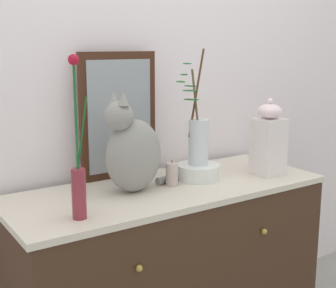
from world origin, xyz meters
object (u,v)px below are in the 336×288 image
at_px(sideboard, 168,275).
at_px(vase_slim_green, 78,178).
at_px(candle_pillar, 172,174).
at_px(bowl_porcelain, 198,172).
at_px(cat_sitting, 133,151).
at_px(vase_glass_clear, 198,137).
at_px(jar_lidded_porcelain, 269,141).
at_px(mirror_leaning, 119,116).

height_order(sideboard, vase_slim_green, vase_slim_green).
height_order(sideboard, candle_pillar, candle_pillar).
relative_size(bowl_porcelain, candle_pillar, 1.75).
bearing_deg(cat_sitting, vase_slim_green, -151.47).
bearing_deg(candle_pillar, cat_sitting, 173.82).
xyz_separation_m(vase_glass_clear, candle_pillar, (-0.15, -0.02, -0.14)).
height_order(cat_sitting, jar_lidded_porcelain, cat_sitting).
bearing_deg(vase_slim_green, vase_glass_clear, 14.97).
xyz_separation_m(bowl_porcelain, jar_lidded_porcelain, (0.31, -0.11, 0.12)).
distance_m(vase_glass_clear, jar_lidded_porcelain, 0.33).
relative_size(cat_sitting, vase_glass_clear, 0.93).
relative_size(vase_glass_clear, candle_pillar, 4.57).
bearing_deg(jar_lidded_porcelain, vase_glass_clear, 159.61).
bearing_deg(vase_glass_clear, mirror_leaning, 140.77).
xyz_separation_m(mirror_leaning, vase_glass_clear, (0.27, -0.22, -0.09)).
xyz_separation_m(mirror_leaning, jar_lidded_porcelain, (0.58, -0.33, -0.12)).
relative_size(cat_sitting, bowl_porcelain, 2.43).
relative_size(vase_glass_clear, jar_lidded_porcelain, 1.43).
xyz_separation_m(sideboard, vase_slim_green, (-0.46, -0.15, 0.54)).
bearing_deg(vase_glass_clear, jar_lidded_porcelain, -20.39).
bearing_deg(vase_glass_clear, cat_sitting, -179.29).
bearing_deg(vase_slim_green, sideboard, 17.69).
xyz_separation_m(sideboard, mirror_leaning, (-0.10, 0.24, 0.68)).
bearing_deg(cat_sitting, bowl_porcelain, 0.34).
distance_m(mirror_leaning, vase_glass_clear, 0.36).
relative_size(vase_slim_green, vase_glass_clear, 1.11).
xyz_separation_m(vase_slim_green, vase_glass_clear, (0.63, 0.17, 0.04)).
distance_m(bowl_porcelain, jar_lidded_porcelain, 0.35).
bearing_deg(bowl_porcelain, vase_glass_clear, 139.64).
distance_m(vase_slim_green, vase_glass_clear, 0.65).
bearing_deg(mirror_leaning, candle_pillar, -64.05).
bearing_deg(mirror_leaning, sideboard, -67.80).
xyz_separation_m(mirror_leaning, candle_pillar, (0.12, -0.24, -0.23)).
bearing_deg(sideboard, candle_pillar, -3.63).
bearing_deg(jar_lidded_porcelain, vase_slim_green, -176.83).
bearing_deg(bowl_porcelain, mirror_leaning, 140.76).
relative_size(sideboard, jar_lidded_porcelain, 3.90).
height_order(mirror_leaning, candle_pillar, mirror_leaning).
distance_m(mirror_leaning, cat_sitting, 0.25).
xyz_separation_m(vase_slim_green, jar_lidded_porcelain, (0.94, 0.05, 0.01)).
relative_size(cat_sitting, vase_slim_green, 0.84).
xyz_separation_m(mirror_leaning, bowl_porcelain, (0.27, -0.22, -0.24)).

